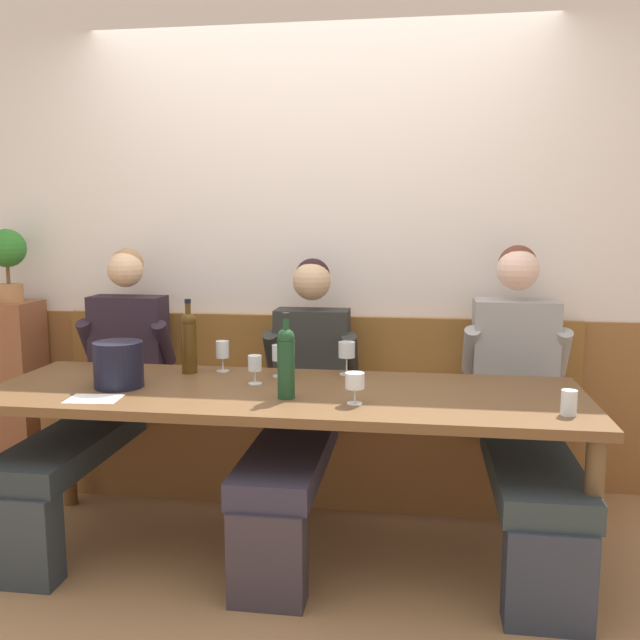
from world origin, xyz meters
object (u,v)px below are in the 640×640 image
(wine_glass_center_front, at_px, (255,365))
(wine_glass_mid_right, at_px, (347,351))
(person_right_seat, at_px, (523,398))
(wine_bottle_clear_water, at_px, (189,340))
(wall_bench, at_px, (310,441))
(wine_glass_mid_left, at_px, (222,351))
(dining_table, at_px, (284,406))
(person_center_left_seat, at_px, (100,391))
(wine_glass_by_bottle, at_px, (280,354))
(person_center_right_seat, at_px, (300,401))
(wine_glass_left_end, at_px, (355,382))
(potted_plant, at_px, (7,256))
(wine_bottle_green_tall, at_px, (286,361))
(water_tumbler_right, at_px, (569,403))
(ice_bucket, at_px, (118,364))

(wine_glass_center_front, relative_size, wine_glass_mid_right, 0.83)
(person_right_seat, bearing_deg, wine_bottle_clear_water, -176.41)
(wall_bench, relative_size, wine_glass_mid_left, 19.24)
(dining_table, xyz_separation_m, person_center_left_seat, (-1.00, 0.31, -0.05))
(wine_bottle_clear_water, xyz_separation_m, wine_glass_by_bottle, (0.44, -0.01, -0.05))
(person_center_left_seat, height_order, wine_bottle_clear_water, person_center_left_seat)
(wall_bench, bearing_deg, wine_glass_by_bottle, -98.36)
(person_center_right_seat, xyz_separation_m, wine_glass_mid_left, (-0.38, -0.00, 0.23))
(wine_glass_center_front, xyz_separation_m, wine_glass_mid_right, (0.38, 0.24, 0.03))
(wine_glass_center_front, distance_m, wine_glass_by_bottle, 0.18)
(wine_glass_left_end, height_order, wine_glass_by_bottle, wine_glass_by_bottle)
(wall_bench, xyz_separation_m, person_center_right_seat, (0.02, -0.39, 0.33))
(wine_glass_center_front, relative_size, wine_glass_left_end, 1.02)
(wine_bottle_clear_water, relative_size, wine_glass_left_end, 2.80)
(potted_plant, bearing_deg, dining_table, -23.06)
(wine_glass_mid_right, bearing_deg, wall_bench, 122.51)
(dining_table, height_order, person_center_left_seat, person_center_left_seat)
(person_center_left_seat, distance_m, wine_bottle_green_tall, 1.17)
(water_tumbler_right, bearing_deg, person_center_right_seat, 154.24)
(person_center_right_seat, xyz_separation_m, potted_plant, (-1.74, 0.42, 0.65))
(person_center_right_seat, bearing_deg, potted_plant, 166.38)
(wine_bottle_clear_water, bearing_deg, person_right_seat, 3.59)
(wine_bottle_clear_water, xyz_separation_m, wine_glass_mid_right, (0.75, 0.07, -0.05))
(potted_plant, bearing_deg, person_right_seat, -7.80)
(wall_bench, relative_size, wine_glass_left_end, 22.57)
(wine_glass_mid_right, relative_size, wine_glass_by_bottle, 1.05)
(wine_bottle_clear_water, distance_m, wine_glass_center_front, 0.41)
(person_center_left_seat, height_order, wine_glass_center_front, person_center_left_seat)
(wine_glass_mid_left, distance_m, wine_glass_by_bottle, 0.30)
(person_center_left_seat, distance_m, potted_plant, 1.06)
(wine_glass_left_end, xyz_separation_m, wine_glass_mid_right, (-0.09, 0.51, 0.02))
(wine_bottle_clear_water, xyz_separation_m, wine_glass_left_end, (0.83, -0.44, -0.07))
(person_right_seat, distance_m, wine_glass_mid_right, 0.84)
(person_right_seat, bearing_deg, potted_plant, 172.20)
(person_center_right_seat, bearing_deg, wine_glass_left_end, -58.23)
(person_center_left_seat, bearing_deg, person_right_seat, 1.16)
(person_right_seat, distance_m, water_tumbler_right, 0.60)
(wine_glass_mid_left, relative_size, water_tumbler_right, 1.54)
(ice_bucket, distance_m, potted_plant, 1.35)
(dining_table, bearing_deg, ice_bucket, -175.51)
(person_right_seat, bearing_deg, wine_glass_center_front, -167.27)
(wine_glass_center_front, xyz_separation_m, water_tumbler_right, (1.28, -0.31, -0.04))
(wine_bottle_green_tall, bearing_deg, wine_glass_mid_left, 131.86)
(wine_glass_center_front, height_order, wine_glass_mid_right, wine_glass_mid_right)
(wine_glass_mid_right, xyz_separation_m, wine_glass_by_bottle, (-0.30, -0.08, -0.00))
(person_right_seat, xyz_separation_m, wine_glass_by_bottle, (-1.12, -0.11, 0.20))
(ice_bucket, height_order, wine_bottle_green_tall, wine_bottle_green_tall)
(wine_glass_by_bottle, bearing_deg, wine_glass_mid_left, 167.14)
(dining_table, relative_size, person_center_left_seat, 1.94)
(ice_bucket, relative_size, wine_glass_by_bottle, 1.43)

